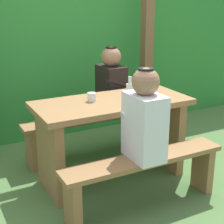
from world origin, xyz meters
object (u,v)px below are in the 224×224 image
Objects in this scene: bench_far at (88,128)px; drinking_glass at (92,97)px; picnic_table at (112,127)px; person_white_shirt at (144,118)px; bottle_left at (130,92)px; bench_near at (144,172)px; person_black_coat at (111,83)px.

drinking_glass reaches higher than bench_far.
drinking_glass is at bearing 159.80° from picnic_table.
person_white_shirt is 3.18× the size of bottle_left.
bench_far is 1.20m from person_white_shirt.
bench_near is at bearing -90.00° from picnic_table.
picnic_table is 0.34m from drinking_glass.
bench_near is 1.95× the size of person_white_shirt.
bottle_left reaches higher than bench_near.
drinking_glass is (-0.16, 0.62, 0.03)m from person_white_shirt.
bench_near is 0.81m from drinking_glass.
person_white_shirt is at bearing 164.58° from bench_near.
bottle_left is at bearing 74.99° from bench_near.
drinking_glass is (-0.17, -0.49, 0.49)m from bench_far.
bench_near is 1.11m from bench_far.
bench_far is 0.54m from person_black_coat.
bench_near is 1.95× the size of person_black_coat.
bench_far is (0.00, 1.11, 0.00)m from bench_near.
bench_near and bench_far have the same top height.
picnic_table is 0.67m from person_black_coat.
person_white_shirt reaches higher than bottle_left.
bottle_left is (0.12, -0.66, 0.54)m from bench_far.
picnic_table is at bearing -117.00° from person_black_coat.
person_white_shirt is 9.32× the size of drinking_glass.
picnic_table is 0.59m from bench_far.
bench_far is at bearing 70.90° from drinking_glass.
person_white_shirt is at bearing -90.62° from bench_far.
person_white_shirt is at bearing -75.54° from drinking_glass.
picnic_table is 1.00× the size of bench_near.
bench_far is 6.20× the size of bottle_left.
bottle_left is (0.29, -0.17, 0.05)m from drinking_glass.
bench_far is at bearing 89.38° from person_white_shirt.
bottle_left reaches higher than drinking_glass.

